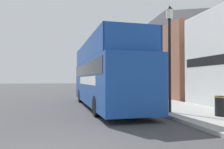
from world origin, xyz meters
name	(u,v)px	position (x,y,z in m)	size (l,w,h in m)	color
ground_plane	(60,94)	(0.00, 21.00, 0.00)	(144.00, 144.00, 0.00)	#3D3D3F
sidewalk	(124,95)	(6.72, 18.00, 0.07)	(3.73, 108.00, 0.14)	#999993
brick_terrace_rear	(165,52)	(11.59, 18.07, 4.80)	(6.00, 16.71, 9.60)	#9E664C
tour_bus	(105,78)	(2.86, 8.68, 1.80)	(2.92, 11.01, 3.97)	#19479E
parked_car_ahead_of_bus	(97,89)	(3.73, 17.82, 0.69)	(1.88, 3.97, 1.47)	#9E9EA3
lamp_post_nearest	(170,39)	(5.36, 5.01, 3.69)	(0.35, 0.35, 5.21)	black
lamp_post_second	(125,58)	(5.46, 13.25, 3.58)	(0.35, 0.35, 5.02)	black
litter_bin	(220,105)	(6.93, 3.48, 0.60)	(0.48, 0.48, 0.86)	black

